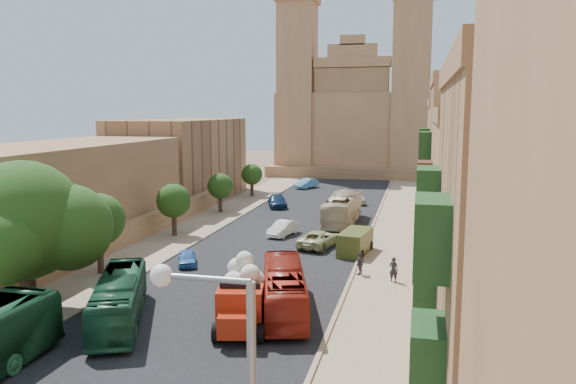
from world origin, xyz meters
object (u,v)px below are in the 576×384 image
at_px(street_tree_c, 220,186).
at_px(car_cream, 319,239).
at_px(car_white_b, 359,200).
at_px(car_blue_b, 307,183).
at_px(ficus_tree, 25,225).
at_px(street_tree_d, 252,175).
at_px(red_truck, 243,294).
at_px(bus_cream_east, 342,209).
at_px(church, 356,119).
at_px(bus_red_east, 284,289).
at_px(pedestrian_c, 360,263).
at_px(car_white_a, 283,228).
at_px(car_blue_a, 187,258).
at_px(street_tree_b, 174,201).
at_px(street_tree_a, 99,220).
at_px(car_dkblue, 277,201).
at_px(olive_pickup, 355,242).
at_px(bus_green_north, 119,299).
at_px(pedestrian_a, 394,270).

height_order(street_tree_c, car_cream, street_tree_c).
height_order(car_white_b, car_blue_b, car_blue_b).
relative_size(street_tree_c, car_white_b, 1.31).
xyz_separation_m(ficus_tree, street_tree_d, (-0.58, 43.99, -2.22)).
xyz_separation_m(red_truck, bus_cream_east, (1.55, 27.07, -0.12)).
height_order(church, bus_red_east, church).
bearing_deg(street_tree_c, red_truck, -67.94).
xyz_separation_m(church, pedestrian_c, (7.50, -63.02, -8.71)).
xyz_separation_m(car_white_a, pedestrian_c, (8.00, -10.61, 0.15)).
bearing_deg(street_tree_d, church, 71.91).
bearing_deg(car_blue_a, street_tree_b, 96.13).
xyz_separation_m(car_blue_a, car_cream, (8.39, 7.52, 0.16)).
xyz_separation_m(ficus_tree, street_tree_a, (-0.58, 7.99, -1.31)).
bearing_deg(church, street_tree_d, -108.09).
bearing_deg(red_truck, car_dkblue, 101.43).
relative_size(street_tree_a, car_dkblue, 1.14).
xyz_separation_m(car_cream, car_blue_b, (-7.84, 34.20, 0.01)).
height_order(car_blue_b, pedestrian_c, pedestrian_c).
relative_size(church, bus_red_east, 3.91).
bearing_deg(bus_cream_east, car_white_a, 54.58).
bearing_deg(church, street_tree_b, -100.38).
bearing_deg(bus_cream_east, street_tree_c, -13.85).
height_order(street_tree_c, olive_pickup, street_tree_c).
height_order(olive_pickup, car_white_a, olive_pickup).
bearing_deg(pedestrian_c, car_white_a, -121.22).
height_order(bus_green_north, pedestrian_a, bus_green_north).
bearing_deg(bus_cream_east, pedestrian_a, 108.74).
distance_m(street_tree_d, car_cream, 28.67).
bearing_deg(car_dkblue, car_blue_a, -109.52).
xyz_separation_m(street_tree_c, bus_cream_east, (14.00, -3.64, -1.38)).
relative_size(ficus_tree, bus_red_east, 0.92).
height_order(street_tree_a, car_dkblue, street_tree_a).
xyz_separation_m(church, car_blue_b, (-4.45, -21.67, -8.81)).
height_order(street_tree_a, street_tree_c, street_tree_a).
bearing_deg(pedestrian_a, car_white_b, -63.12).
bearing_deg(car_white_b, car_cream, 67.86).
height_order(street_tree_c, bus_cream_east, street_tree_c).
xyz_separation_m(bus_green_north, bus_cream_east, (8.00, 28.32, 0.23)).
bearing_deg(street_tree_b, pedestrian_a, -25.53).
relative_size(street_tree_b, bus_red_east, 0.50).
distance_m(ficus_tree, street_tree_a, 8.12).
bearing_deg(car_dkblue, ficus_tree, -116.19).
bearing_deg(car_white_b, pedestrian_c, 76.50).
bearing_deg(car_white_a, bus_red_east, -62.68).
bearing_deg(car_white_b, red_truck, 67.55).
distance_m(church, street_tree_c, 44.27).
bearing_deg(street_tree_c, pedestrian_a, -47.31).
xyz_separation_m(olive_pickup, car_white_b, (-2.19, 23.34, -0.32)).
bearing_deg(church, pedestrian_c, -83.21).
relative_size(car_blue_a, car_white_b, 0.96).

